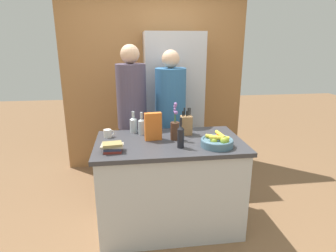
# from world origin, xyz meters

# --- Properties ---
(ground_plane) EXTENTS (14.00, 14.00, 0.00)m
(ground_plane) POSITION_xyz_m (0.00, 0.00, 0.00)
(ground_plane) COLOR brown
(kitchen_island) EXTENTS (1.42, 0.82, 0.91)m
(kitchen_island) POSITION_xyz_m (0.00, 0.00, 0.46)
(kitchen_island) COLOR silver
(kitchen_island) RESTS_ON ground_plane
(back_wall_wood) EXTENTS (2.62, 0.12, 2.60)m
(back_wall_wood) POSITION_xyz_m (0.00, 1.59, 1.30)
(back_wall_wood) COLOR #9E6B3D
(back_wall_wood) RESTS_ON ground_plane
(refrigerator) EXTENTS (0.76, 0.63, 1.96)m
(refrigerator) POSITION_xyz_m (0.21, 1.23, 0.98)
(refrigerator) COLOR #B7B7BC
(refrigerator) RESTS_ON ground_plane
(fruit_bowl) EXTENTS (0.30, 0.30, 0.12)m
(fruit_bowl) POSITION_xyz_m (0.41, -0.20, 0.96)
(fruit_bowl) COLOR slate
(fruit_bowl) RESTS_ON kitchen_island
(knife_block) EXTENTS (0.11, 0.10, 0.28)m
(knife_block) POSITION_xyz_m (0.20, 0.18, 1.01)
(knife_block) COLOR #A87A4C
(knife_block) RESTS_ON kitchen_island
(flower_vase) EXTENTS (0.09, 0.09, 0.37)m
(flower_vase) POSITION_xyz_m (0.06, 0.04, 1.02)
(flower_vase) COLOR #4C2D1E
(flower_vase) RESTS_ON kitchen_island
(cereal_box) EXTENTS (0.17, 0.08, 0.27)m
(cereal_box) POSITION_xyz_m (-0.15, 0.06, 1.05)
(cereal_box) COLOR orange
(cereal_box) RESTS_ON kitchen_island
(coffee_mug) EXTENTS (0.11, 0.08, 0.08)m
(coffee_mug) POSITION_xyz_m (-0.60, 0.19, 0.95)
(coffee_mug) COLOR silver
(coffee_mug) RESTS_ON kitchen_island
(book_stack) EXTENTS (0.20, 0.15, 0.08)m
(book_stack) POSITION_xyz_m (-0.53, -0.21, 0.95)
(book_stack) COLOR maroon
(book_stack) RESTS_ON kitchen_island
(bottle_oil) EXTENTS (0.06, 0.06, 0.28)m
(bottle_oil) POSITION_xyz_m (0.08, -0.19, 1.02)
(bottle_oil) COLOR black
(bottle_oil) RESTS_ON kitchen_island
(bottle_vinegar) EXTENTS (0.08, 0.08, 0.23)m
(bottle_vinegar) POSITION_xyz_m (-0.34, 0.32, 1.00)
(bottle_vinegar) COLOR #B2BCC1
(bottle_vinegar) RESTS_ON kitchen_island
(bottle_wine) EXTENTS (0.07, 0.07, 0.23)m
(bottle_wine) POSITION_xyz_m (-0.25, 0.24, 1.00)
(bottle_wine) COLOR #B2BCC1
(bottle_wine) RESTS_ON kitchen_island
(person_at_sink) EXTENTS (0.34, 0.34, 1.81)m
(person_at_sink) POSITION_xyz_m (-0.35, 0.65, 1.03)
(person_at_sink) COLOR #383842
(person_at_sink) RESTS_ON ground_plane
(person_in_blue) EXTENTS (0.36, 0.36, 1.75)m
(person_in_blue) POSITION_xyz_m (0.11, 0.68, 0.98)
(person_in_blue) COLOR #383842
(person_in_blue) RESTS_ON ground_plane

